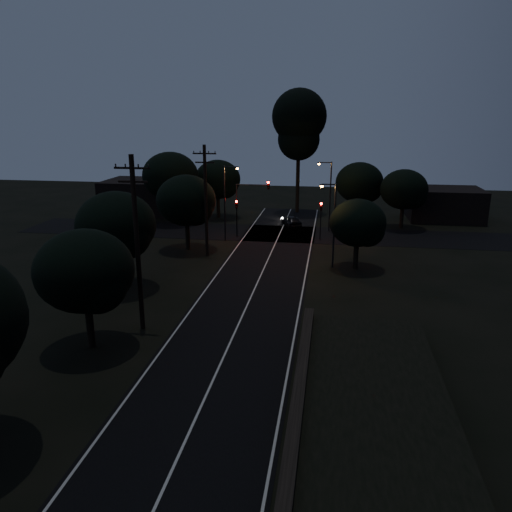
% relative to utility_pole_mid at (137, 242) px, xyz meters
% --- Properties ---
extents(road_surface, '(60.00, 70.00, 0.03)m').
position_rel_utility_pole_mid_xyz_m(road_surface, '(6.00, 16.12, -5.73)').
color(road_surface, black).
rests_on(road_surface, ground).
extents(retaining_wall, '(6.93, 26.00, 1.60)m').
position_rel_utility_pole_mid_xyz_m(retaining_wall, '(13.74, -12.00, -5.12)').
color(retaining_wall, black).
rests_on(retaining_wall, ground).
extents(utility_pole_mid, '(2.20, 0.30, 11.00)m').
position_rel_utility_pole_mid_xyz_m(utility_pole_mid, '(0.00, 0.00, 0.00)').
color(utility_pole_mid, black).
rests_on(utility_pole_mid, ground).
extents(utility_pole_far, '(2.20, 0.30, 10.50)m').
position_rel_utility_pole_mid_xyz_m(utility_pole_far, '(0.00, 17.00, -0.25)').
color(utility_pole_far, black).
rests_on(utility_pole_far, ground).
extents(tree_left_b, '(5.59, 5.59, 7.10)m').
position_rel_utility_pole_mid_xyz_m(tree_left_b, '(-1.80, -3.11, -1.13)').
color(tree_left_b, black).
rests_on(tree_left_b, ground).
extents(tree_left_c, '(6.06, 6.06, 7.65)m').
position_rel_utility_pole_mid_xyz_m(tree_left_c, '(-4.29, 6.88, -0.79)').
color(tree_left_c, black).
rests_on(tree_left_c, ground).
extents(tree_left_d, '(5.90, 5.90, 7.49)m').
position_rel_utility_pole_mid_xyz_m(tree_left_d, '(-2.29, 18.88, -0.89)').
color(tree_left_d, black).
rests_on(tree_left_d, ground).
extents(tree_far_nw, '(5.90, 5.90, 7.47)m').
position_rel_utility_pole_mid_xyz_m(tree_far_nw, '(-2.79, 34.88, -0.90)').
color(tree_far_nw, black).
rests_on(tree_far_nw, ground).
extents(tree_far_w, '(6.84, 6.84, 8.73)m').
position_rel_utility_pole_mid_xyz_m(tree_far_w, '(-7.76, 30.86, -0.07)').
color(tree_far_w, black).
rests_on(tree_far_w, ground).
extents(tree_far_ne, '(5.88, 5.88, 7.43)m').
position_rel_utility_pole_mid_xyz_m(tree_far_ne, '(15.21, 34.88, -0.93)').
color(tree_far_ne, black).
rests_on(tree_far_ne, ground).
extents(tree_far_e, '(5.50, 5.50, 6.98)m').
position_rel_utility_pole_mid_xyz_m(tree_far_e, '(20.19, 31.89, -1.22)').
color(tree_far_e, black).
rests_on(tree_far_e, ground).
extents(tree_right_a, '(4.88, 4.88, 6.21)m').
position_rel_utility_pole_mid_xyz_m(tree_right_a, '(14.17, 14.90, -1.72)').
color(tree_right_a, black).
rests_on(tree_right_a, ground).
extents(tall_pine, '(7.22, 7.22, 16.40)m').
position_rel_utility_pole_mid_xyz_m(tall_pine, '(7.00, 40.00, 6.09)').
color(tall_pine, black).
rests_on(tall_pine, ground).
extents(building_left, '(10.00, 8.00, 4.40)m').
position_rel_utility_pole_mid_xyz_m(building_left, '(-14.00, 37.00, -3.54)').
color(building_left, black).
rests_on(building_left, ground).
extents(building_right, '(9.00, 7.00, 4.00)m').
position_rel_utility_pole_mid_xyz_m(building_right, '(26.00, 38.00, -3.74)').
color(building_right, black).
rests_on(building_right, ground).
extents(signal_left, '(0.28, 0.35, 4.10)m').
position_rel_utility_pole_mid_xyz_m(signal_left, '(1.40, 24.99, -2.90)').
color(signal_left, black).
rests_on(signal_left, ground).
extents(signal_right, '(0.28, 0.35, 4.10)m').
position_rel_utility_pole_mid_xyz_m(signal_right, '(10.60, 24.99, -2.90)').
color(signal_right, black).
rests_on(signal_right, ground).
extents(signal_mast, '(3.70, 0.35, 6.25)m').
position_rel_utility_pole_mid_xyz_m(signal_mast, '(3.09, 24.99, -1.40)').
color(signal_mast, black).
rests_on(signal_mast, ground).
extents(streetlight_a, '(1.66, 0.26, 8.00)m').
position_rel_utility_pole_mid_xyz_m(streetlight_a, '(0.69, 23.00, -1.10)').
color(streetlight_a, black).
rests_on(streetlight_a, ground).
extents(streetlight_b, '(1.66, 0.26, 8.00)m').
position_rel_utility_pole_mid_xyz_m(streetlight_b, '(11.31, 29.00, -1.10)').
color(streetlight_b, black).
rests_on(streetlight_b, ground).
extents(streetlight_c, '(1.46, 0.26, 7.50)m').
position_rel_utility_pole_mid_xyz_m(streetlight_c, '(11.83, 15.00, -1.39)').
color(streetlight_c, black).
rests_on(streetlight_c, ground).
extents(car, '(3.00, 4.19, 1.32)m').
position_rel_utility_pole_mid_xyz_m(car, '(6.98, 31.00, -5.08)').
color(car, black).
rests_on(car, ground).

